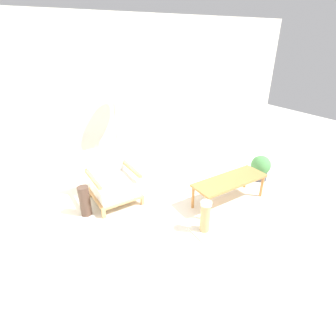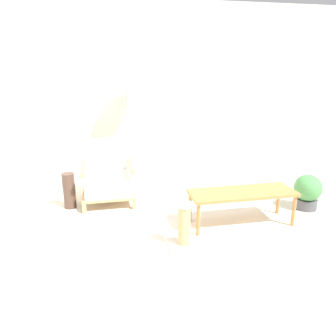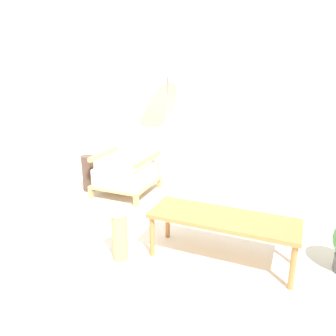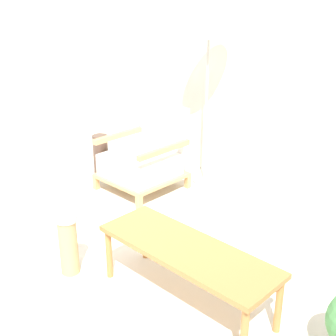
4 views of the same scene
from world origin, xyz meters
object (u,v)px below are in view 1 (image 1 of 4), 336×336
potted_plant (260,167)px  armchair (113,182)px  coffee_table (230,182)px  scratching_post (205,220)px  vase (85,201)px  floor_lamp (113,97)px

potted_plant → armchair: bearing=162.2°
coffee_table → potted_plant: potted_plant is taller
armchair → scratching_post: (0.72, -1.40, -0.12)m
scratching_post → vase: bearing=134.5°
floor_lamp → vase: floor_lamp is taller
coffee_table → vase: vase is taller
coffee_table → scratching_post: scratching_post is taller
coffee_table → scratching_post: (-0.78, -0.36, -0.17)m
armchair → floor_lamp: floor_lamp is taller
scratching_post → coffee_table: bearing=24.8°
vase → potted_plant: (3.01, -0.65, 0.01)m
armchair → vase: armchair is taller
floor_lamp → scratching_post: size_ratio=3.54×
vase → potted_plant: vase is taller
floor_lamp → scratching_post: (0.38, -1.91, -1.31)m
coffee_table → potted_plant: size_ratio=2.66×
armchair → potted_plant: bearing=-17.8°
potted_plant → scratching_post: 1.88m
floor_lamp → coffee_table: size_ratio=1.39×
floor_lamp → scratching_post: bearing=-78.7°
armchair → coffee_table: armchair is taller
armchair → potted_plant: size_ratio=1.76×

